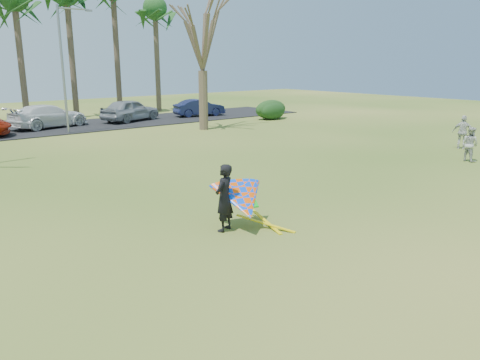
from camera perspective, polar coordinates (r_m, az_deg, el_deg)
ground at (r=13.08m, az=5.64°, el=-6.34°), size 100.00×100.00×0.00m
parking_strip at (r=34.98m, az=-24.94°, el=5.44°), size 46.00×7.00×0.06m
palm_9 at (r=45.87m, az=-10.33°, el=19.76°), size 4.84×4.84×10.84m
bare_tree_right at (r=32.58m, az=-4.65°, el=17.69°), size 6.27×6.27×9.21m
streetlight at (r=32.45m, az=-20.58°, el=13.16°), size 2.28×0.18×8.00m
hedge_near at (r=38.85m, az=3.77°, el=8.58°), size 3.09×1.40×1.54m
hedge_far at (r=38.39m, az=4.05°, el=8.35°), size 2.41×1.13×1.34m
car_3 at (r=35.79m, az=-22.32°, el=7.22°), size 5.95×3.62×1.61m
car_4 at (r=37.88m, az=-13.23°, el=8.31°), size 5.40×3.58×1.71m
car_5 at (r=40.51m, az=-4.99°, el=8.78°), size 4.50×2.27×1.42m
pedestrian_a at (r=24.55m, az=26.23°, el=3.95°), size 0.77×0.91×1.63m
pedestrian_b at (r=27.92m, az=25.54°, el=5.28°), size 0.77×1.14×1.80m
kite_flyer at (r=12.95m, az=-0.00°, el=-2.45°), size 2.13×2.39×2.05m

